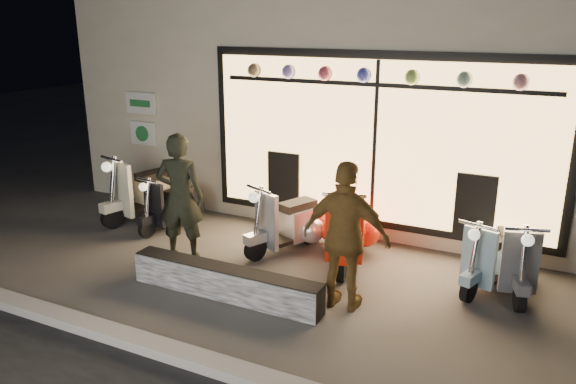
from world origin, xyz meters
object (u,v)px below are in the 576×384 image
object	(u,v)px
scooter_red	(349,227)
woman	(346,237)
man	(180,197)
graffiti_barrier	(225,282)
scooter_silver	(295,222)

from	to	relation	value
scooter_red	woman	size ratio (longest dim) A/B	0.89
scooter_red	woman	xyz separation A→B (m)	(0.47, -1.43, 0.44)
man	woman	size ratio (longest dim) A/B	1.02
scooter_red	woman	bearing A→B (deg)	-85.47
graffiti_barrier	woman	xyz separation A→B (m)	(1.40, 0.42, 0.70)
scooter_silver	woman	world-z (taller)	woman
scooter_red	man	world-z (taller)	man
woman	graffiti_barrier	bearing A→B (deg)	15.92
graffiti_barrier	scooter_red	distance (m)	2.08
graffiti_barrier	scooter_silver	size ratio (longest dim) A/B	1.83
graffiti_barrier	man	distance (m)	1.61
scooter_silver	woman	bearing A→B (deg)	-23.01
graffiti_barrier	scooter_silver	xyz separation A→B (m)	(0.09, 1.81, 0.21)
man	woman	distance (m)	2.65
scooter_silver	woman	xyz separation A→B (m)	(1.32, -1.39, 0.49)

